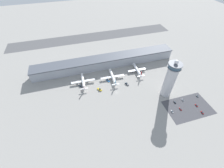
% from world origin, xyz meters
% --- Properties ---
extents(ground_plane, '(1000.00, 1000.00, 0.00)m').
position_xyz_m(ground_plane, '(0.00, 0.00, 0.00)').
color(ground_plane, gray).
extents(terminal_building, '(255.51, 25.00, 18.77)m').
position_xyz_m(terminal_building, '(0.00, 70.00, 9.48)').
color(terminal_building, '#A3A8B2').
rests_on(terminal_building, ground).
extents(runway_strip, '(383.26, 44.00, 0.01)m').
position_xyz_m(runway_strip, '(0.00, 188.46, 0.00)').
color(runway_strip, '#515154').
rests_on(runway_strip, ground).
extents(control_tower, '(18.35, 18.35, 62.17)m').
position_xyz_m(control_tower, '(69.61, -22.61, 29.78)').
color(control_tower, '#BCBCC1').
rests_on(control_tower, ground).
extents(parking_lot_surface, '(64.00, 40.00, 0.01)m').
position_xyz_m(parking_lot_surface, '(87.88, -54.61, 0.00)').
color(parking_lot_surface, '#424247').
rests_on(parking_lot_surface, ground).
extents(airplane_gate_alpha, '(38.61, 36.45, 13.77)m').
position_xyz_m(airplane_gate_alpha, '(-46.56, 34.86, 4.68)').
color(airplane_gate_alpha, white).
rests_on(airplane_gate_alpha, ground).
extents(airplane_gate_bravo, '(40.77, 39.50, 14.00)m').
position_xyz_m(airplane_gate_bravo, '(2.51, 32.06, 4.49)').
color(airplane_gate_bravo, white).
rests_on(airplane_gate_bravo, ground).
extents(airplane_gate_charlie, '(32.34, 36.05, 14.16)m').
position_xyz_m(airplane_gate_charlie, '(48.98, 37.74, 4.44)').
color(airplane_gate_charlie, silver).
rests_on(airplane_gate_charlie, ground).
extents(service_truck_catering, '(5.13, 6.93, 2.41)m').
position_xyz_m(service_truck_catering, '(-6.41, 29.01, 0.83)').
color(service_truck_catering, black).
rests_on(service_truck_catering, ground).
extents(service_truck_fuel, '(6.80, 7.58, 2.45)m').
position_xyz_m(service_truck_fuel, '(-52.07, 28.71, 0.85)').
color(service_truck_fuel, black).
rests_on(service_truck_fuel, ground).
extents(service_truck_baggage, '(4.89, 8.10, 2.90)m').
position_xyz_m(service_truck_baggage, '(20.77, 12.99, 1.01)').
color(service_truck_baggage, black).
rests_on(service_truck_baggage, ground).
extents(service_truck_water, '(6.87, 7.96, 2.97)m').
position_xyz_m(service_truck_water, '(-24.42, 12.95, 1.03)').
color(service_truck_water, black).
rests_on(service_truck_water, ground).
extents(car_red_hatchback, '(2.01, 4.49, 1.50)m').
position_xyz_m(car_red_hatchback, '(88.01, -41.42, 0.58)').
color(car_red_hatchback, black).
rests_on(car_red_hatchback, ground).
extents(car_black_suv, '(1.86, 4.50, 1.45)m').
position_xyz_m(car_black_suv, '(75.32, -54.43, 0.56)').
color(car_black_suv, black).
rests_on(car_black_suv, ground).
extents(car_white_wagon, '(1.98, 4.82, 1.57)m').
position_xyz_m(car_white_wagon, '(100.35, -67.81, 0.61)').
color(car_white_wagon, black).
rests_on(car_white_wagon, ground).
extents(car_blue_compact, '(1.95, 4.79, 1.38)m').
position_xyz_m(car_blue_compact, '(61.86, -55.03, 0.53)').
color(car_blue_compact, black).
rests_on(car_blue_compact, ground).
extents(car_grey_coupe, '(2.05, 4.70, 1.51)m').
position_xyz_m(car_grey_coupe, '(74.58, -41.67, 0.59)').
color(car_grey_coupe, black).
rests_on(car_grey_coupe, ground).
extents(car_navy_sedan, '(1.83, 4.64, 1.44)m').
position_xyz_m(car_navy_sedan, '(113.39, -40.99, 0.56)').
color(car_navy_sedan, black).
rests_on(car_navy_sedan, ground).
extents(car_yellow_taxi, '(1.81, 4.57, 1.54)m').
position_xyz_m(car_yellow_taxi, '(100.90, -55.21, 0.60)').
color(car_yellow_taxi, black).
rests_on(car_yellow_taxi, ground).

